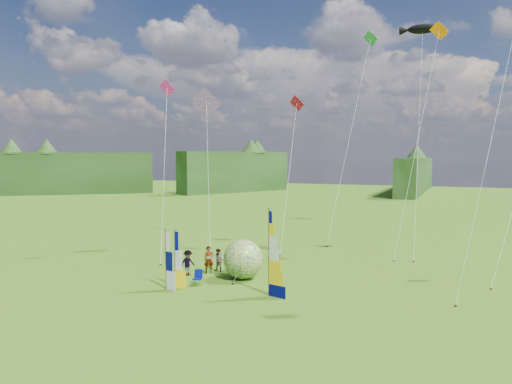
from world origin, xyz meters
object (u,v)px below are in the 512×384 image
at_px(spectator_d, 237,260).
at_px(kite_whale, 419,123).
at_px(side_banner_far, 166,261).
at_px(bol_inflatable, 243,259).
at_px(camp_chair, 197,278).
at_px(spectator_a, 209,260).
at_px(spectator_b, 219,260).
at_px(feather_banner_main, 269,254).
at_px(spectator_c, 188,263).
at_px(side_banner_left, 175,260).

xyz_separation_m(spectator_d, kite_whale, (9.79, 13.58, 9.41)).
xyz_separation_m(side_banner_far, spectator_d, (2.08, 5.11, -0.80)).
height_order(bol_inflatable, camp_chair, bol_inflatable).
bearing_deg(spectator_a, spectator_b, 22.42).
distance_m(bol_inflatable, spectator_d, 1.52).
distance_m(side_banner_far, spectator_b, 5.21).
bearing_deg(spectator_b, feather_banner_main, -30.83).
relative_size(bol_inflatable, spectator_c, 1.50).
bearing_deg(spectator_d, side_banner_far, 97.14).
bearing_deg(spectator_a, spectator_c, -168.38).
bearing_deg(spectator_d, side_banner_left, 99.09).
bearing_deg(camp_chair, spectator_b, 84.58).
relative_size(spectator_a, spectator_b, 1.17).
distance_m(side_banner_far, spectator_a, 4.52).
bearing_deg(kite_whale, spectator_a, -150.37).
bearing_deg(spectator_d, bol_inflatable, 158.07).
relative_size(spectator_a, kite_whale, 0.09).
relative_size(side_banner_far, kite_whale, 0.16).
xyz_separation_m(side_banner_left, spectator_b, (0.38, 4.67, -0.89)).
distance_m(feather_banner_main, spectator_c, 6.97).
bearing_deg(spectator_c, bol_inflatable, -57.50).
bearing_deg(spectator_c, feather_banner_main, -86.69).
bearing_deg(kite_whale, spectator_d, -147.24).
bearing_deg(side_banner_left, side_banner_far, -127.11).
bearing_deg(camp_chair, feather_banner_main, -17.36).
relative_size(feather_banner_main, spectator_d, 2.71).
xyz_separation_m(spectator_a, spectator_c, (-0.93, -1.09, -0.07)).
height_order(feather_banner_main, spectator_b, feather_banner_main).
distance_m(spectator_c, spectator_d, 3.18).
xyz_separation_m(feather_banner_main, kite_whale, (6.02, 17.61, 7.95)).
height_order(bol_inflatable, kite_whale, kite_whale).
bearing_deg(spectator_a, feather_banner_main, -69.28).
bearing_deg(spectator_d, kite_whale, -96.51).
bearing_deg(feather_banner_main, kite_whale, 85.94).
relative_size(side_banner_left, bol_inflatable, 1.35).
bearing_deg(spectator_d, spectator_b, 30.63).
bearing_deg(bol_inflatable, kite_whale, 58.97).
relative_size(bol_inflatable, spectator_b, 1.62).
bearing_deg(side_banner_far, camp_chair, 61.30).
height_order(bol_inflatable, spectator_d, bol_inflatable).
height_order(side_banner_far, spectator_b, side_banner_far).
distance_m(spectator_a, spectator_c, 1.43).
bearing_deg(spectator_a, bol_inflatable, -48.02).
height_order(spectator_c, spectator_d, spectator_d).
xyz_separation_m(spectator_c, kite_whale, (12.43, 15.34, 9.46)).
relative_size(feather_banner_main, spectator_c, 2.85).
bearing_deg(spectator_a, kite_whale, 13.26).
height_order(spectator_a, spectator_b, spectator_a).
relative_size(side_banner_left, kite_whale, 0.16).
xyz_separation_m(side_banner_far, bol_inflatable, (3.00, 3.96, -0.43)).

